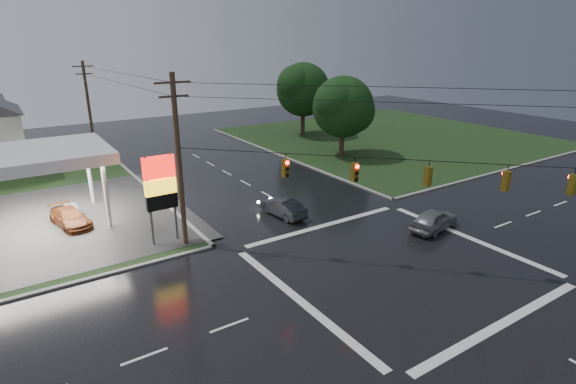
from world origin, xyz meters
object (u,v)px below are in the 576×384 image
tree_ne_near (344,107)px  utility_pole_n (89,107)px  car_crossing (434,219)px  car_pump (70,218)px  car_north (283,207)px  tree_ne_far (304,90)px  utility_pole_nw (179,160)px  pylon_sign (160,185)px

tree_ne_near → utility_pole_n: bearing=145.9°
car_crossing → car_pump: bearing=44.0°
car_north → car_crossing: bearing=127.0°
tree_ne_far → car_north: (-18.62, -23.77, -5.49)m
tree_ne_near → car_crossing: bearing=-112.2°
car_north → car_pump: 15.34m
utility_pole_n → car_north: size_ratio=2.50×
tree_ne_far → utility_pole_n: bearing=171.5°
utility_pole_nw → utility_pole_n: 28.50m
pylon_sign → utility_pole_nw: (1.00, -1.00, 1.71)m
car_north → car_pump: car_north is taller
pylon_sign → car_north: (9.03, -0.28, -3.32)m
pylon_sign → utility_pole_nw: utility_pole_nw is taller
car_pump → tree_ne_near: bearing=-2.2°
utility_pole_n → utility_pole_nw: bearing=-90.0°
tree_ne_far → pylon_sign: bearing=-139.6°
utility_pole_nw → tree_ne_near: utility_pole_nw is taller
pylon_sign → car_crossing: 18.82m
pylon_sign → car_crossing: (16.60, -8.25, -3.26)m
car_crossing → car_pump: 25.91m
utility_pole_nw → car_north: (8.03, 0.72, -5.03)m
pylon_sign → tree_ne_far: 36.35m
utility_pole_nw → car_crossing: (15.60, -7.25, -4.97)m
tree_ne_near → car_crossing: 21.85m
utility_pole_nw → tree_ne_near: bearing=27.9°
utility_pole_nw → tree_ne_far: (26.65, 24.49, 0.46)m
utility_pole_nw → car_crossing: bearing=-24.9°
pylon_sign → car_north: 9.63m
pylon_sign → utility_pole_n: 27.56m
utility_pole_nw → pylon_sign: bearing=135.0°
car_north → car_pump: (-13.82, 6.66, -0.04)m
utility_pole_nw → car_north: 9.50m
pylon_sign → tree_ne_far: (27.65, 23.49, 2.17)m
utility_pole_nw → utility_pole_n: bearing=90.0°
tree_ne_near → car_north: tree_ne_near is taller
tree_ne_near → car_north: bearing=-143.0°
utility_pole_nw → tree_ne_far: 36.20m
tree_ne_near → tree_ne_far: bearing=75.9°
tree_ne_far → car_north: 30.69m
car_pump → pylon_sign: bearing=-65.1°
tree_ne_far → car_pump: tree_ne_far is taller
car_north → car_crossing: size_ratio=0.96×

